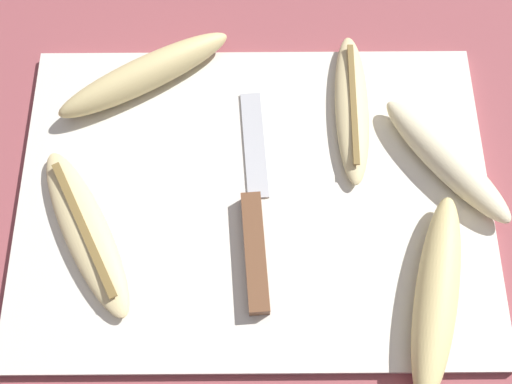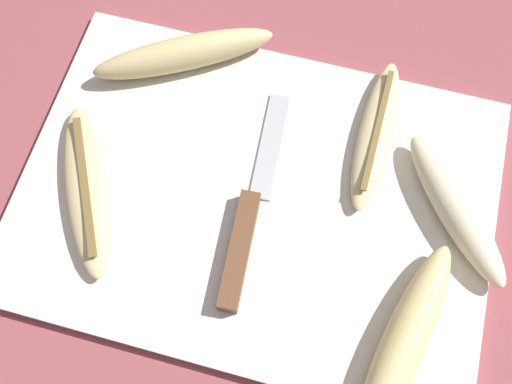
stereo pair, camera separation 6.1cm
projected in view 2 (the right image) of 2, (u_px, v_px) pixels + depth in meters
name	position (u px, v px, depth m)	size (l,w,h in m)	color
ground_plane	(256.00, 200.00, 0.63)	(4.00, 4.00, 0.00)	#93474C
cutting_board	(256.00, 198.00, 0.62)	(0.49, 0.35, 0.01)	silver
knife	(248.00, 233.00, 0.59)	(0.04, 0.24, 0.02)	brown
banana_mellow_near	(87.00, 189.00, 0.61)	(0.13, 0.19, 0.02)	beige
banana_golden_short	(405.00, 340.00, 0.54)	(0.08, 0.20, 0.04)	#EDD689
banana_ripe_center	(376.00, 133.00, 0.63)	(0.04, 0.18, 0.02)	beige
banana_spotted_left	(184.00, 54.00, 0.66)	(0.19, 0.13, 0.04)	#DBC684
banana_bright_far	(456.00, 209.00, 0.59)	(0.14, 0.16, 0.03)	beige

